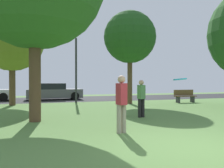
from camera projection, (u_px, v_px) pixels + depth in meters
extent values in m
plane|color=#5B8442|center=(197.00, 149.00, 5.43)|extent=(44.00, 44.00, 0.00)
cube|color=#28282B|center=(75.00, 99.00, 20.61)|extent=(44.00, 6.40, 0.01)
cylinder|color=brown|center=(35.00, 76.00, 9.12)|extent=(0.44, 0.44, 3.40)
cylinder|color=brown|center=(12.00, 81.00, 15.16)|extent=(0.38, 0.38, 3.01)
sphere|color=olive|center=(12.00, 39.00, 15.12)|extent=(3.96, 3.96, 3.96)
cylinder|color=brown|center=(130.00, 80.00, 16.25)|extent=(0.32, 0.32, 3.17)
sphere|color=#23511E|center=(130.00, 37.00, 16.21)|extent=(3.49, 3.49, 3.49)
cylinder|color=gray|center=(124.00, 119.00, 7.12)|extent=(0.14, 0.14, 0.83)
cylinder|color=gray|center=(119.00, 119.00, 7.05)|extent=(0.14, 0.14, 0.83)
cube|color=#B72D38|center=(121.00, 94.00, 7.08)|extent=(0.26, 0.35, 0.63)
sphere|color=tan|center=(121.00, 79.00, 7.07)|extent=(0.23, 0.23, 0.23)
cylinder|color=black|center=(140.00, 108.00, 10.14)|extent=(0.14, 0.14, 0.78)
cylinder|color=black|center=(143.00, 108.00, 10.20)|extent=(0.14, 0.14, 0.78)
cube|color=#51894C|center=(141.00, 92.00, 10.16)|extent=(0.24, 0.34, 0.58)
sphere|color=tan|center=(141.00, 82.00, 10.16)|extent=(0.21, 0.21, 0.21)
cylinder|color=#2DB2E0|center=(180.00, 79.00, 4.90)|extent=(0.38, 0.38, 0.05)
cylinder|color=black|center=(6.00, 96.00, 19.86)|extent=(0.64, 0.22, 0.64)
cylinder|color=black|center=(3.00, 97.00, 18.11)|extent=(0.64, 0.22, 0.64)
cube|color=slate|center=(55.00, 93.00, 19.88)|extent=(4.38, 1.80, 0.71)
cube|color=black|center=(52.00, 86.00, 19.80)|extent=(2.10, 1.59, 0.47)
cylinder|color=black|center=(72.00, 95.00, 21.22)|extent=(0.64, 0.22, 0.64)
cylinder|color=black|center=(75.00, 96.00, 19.51)|extent=(0.64, 0.22, 0.64)
cylinder|color=black|center=(35.00, 95.00, 20.25)|extent=(0.64, 0.22, 0.64)
cylinder|color=black|center=(35.00, 97.00, 18.54)|extent=(0.64, 0.22, 0.64)
cube|color=brown|center=(185.00, 96.00, 17.19)|extent=(1.60, 0.44, 0.06)
cube|color=brown|center=(184.00, 93.00, 17.38)|extent=(1.60, 0.06, 0.40)
cube|color=#333338|center=(192.00, 99.00, 17.38)|extent=(0.10, 0.40, 0.45)
cube|color=#333338|center=(178.00, 100.00, 17.00)|extent=(0.10, 0.40, 0.45)
cylinder|color=#2D2D33|center=(76.00, 71.00, 16.80)|extent=(0.14, 0.14, 4.50)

